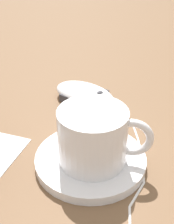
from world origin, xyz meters
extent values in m
plane|color=brown|center=(0.00, 0.00, 0.00)|extent=(3.00, 3.00, 0.00)
cylinder|color=white|center=(0.09, 0.10, 0.01)|extent=(0.15, 0.15, 0.01)
cylinder|color=white|center=(0.10, 0.10, 0.05)|extent=(0.09, 0.09, 0.07)
torus|color=white|center=(0.11, 0.15, 0.05)|extent=(0.03, 0.06, 0.05)
ellipsoid|color=silver|center=(-0.08, 0.11, 0.02)|extent=(0.13, 0.13, 0.03)
cylinder|color=#38383D|center=(-0.05, 0.14, 0.02)|extent=(0.01, 0.01, 0.01)
cube|color=#38383D|center=(-0.10, 0.14, 0.01)|extent=(0.05, 0.05, 0.01)
cube|color=#38383D|center=(-0.06, 0.09, 0.01)|extent=(0.05, 0.05, 0.01)
cylinder|color=white|center=(-0.01, 0.17, 0.00)|extent=(0.04, 0.03, 0.00)
cylinder|color=white|center=(0.03, 0.18, 0.00)|extent=(0.05, 0.01, 0.00)
cylinder|color=white|center=(0.07, 0.17, 0.00)|extent=(0.05, 0.01, 0.00)
cylinder|color=white|center=(0.12, 0.17, 0.00)|extent=(0.04, 0.01, 0.00)
cylinder|color=white|center=(0.16, 0.15, 0.00)|extent=(0.04, 0.03, 0.00)
cylinder|color=white|center=(0.20, 0.13, 0.00)|extent=(0.04, 0.01, 0.00)
sphere|color=white|center=(-0.03, 0.16, 0.00)|extent=(0.00, 0.00, 0.00)
sphere|color=white|center=(0.01, 0.18, 0.00)|extent=(0.00, 0.00, 0.00)
sphere|color=white|center=(0.05, 0.18, 0.00)|extent=(0.00, 0.00, 0.00)
sphere|color=white|center=(0.10, 0.17, 0.00)|extent=(0.00, 0.00, 0.00)
sphere|color=white|center=(0.14, 0.16, 0.00)|extent=(0.00, 0.00, 0.00)
sphere|color=white|center=(0.17, 0.13, 0.00)|extent=(0.00, 0.00, 0.00)
camera|label=1|loc=(0.41, 0.04, 0.29)|focal=50.00mm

